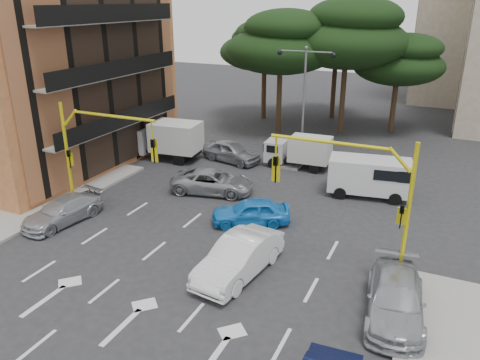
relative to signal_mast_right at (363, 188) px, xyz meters
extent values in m
plane|color=#28282B|center=(-6.80, -1.99, -3.88)|extent=(120.00, 120.00, 0.00)
cube|color=gray|center=(-6.80, 14.01, -3.81)|extent=(1.40, 6.00, 0.15)
cube|color=#A26232|center=(-24.80, 6.01, 2.62)|extent=(15.00, 16.00, 13.00)
cube|color=black|center=(-17.24, 6.01, 2.12)|extent=(0.12, 14.72, 11.20)
cube|color=black|center=(3.14, 30.01, 4.62)|extent=(0.12, 11.04, 16.20)
cube|color=black|center=(-1.86, 42.01, 3.62)|extent=(0.12, 11.04, 14.20)
cylinder|color=#382616|center=(-10.80, 20.01, -1.41)|extent=(0.44, 0.44, 4.95)
ellipsoid|color=black|center=(-10.80, 20.01, 3.05)|extent=(9.15, 9.15, 3.87)
ellipsoid|color=black|center=(-10.20, 19.61, 4.92)|extent=(6.86, 6.86, 2.86)
ellipsoid|color=black|center=(-11.30, 20.31, 4.37)|extent=(6.07, 6.07, 2.64)
cylinder|color=#382616|center=(-5.80, 22.01, -1.18)|extent=(0.44, 0.44, 5.40)
ellipsoid|color=black|center=(-5.80, 22.01, 3.68)|extent=(9.98, 9.98, 4.22)
ellipsoid|color=black|center=(-5.20, 21.61, 5.72)|extent=(7.49, 7.49, 3.12)
ellipsoid|color=black|center=(-6.30, 22.31, 5.12)|extent=(6.62, 6.62, 2.88)
cylinder|color=#382616|center=(-13.80, 24.01, -1.63)|extent=(0.44, 0.44, 4.50)
ellipsoid|color=black|center=(-13.80, 24.01, 2.42)|extent=(8.32, 8.32, 3.52)
ellipsoid|color=black|center=(-13.20, 23.61, 4.12)|extent=(6.24, 6.24, 2.60)
ellipsoid|color=black|center=(-14.30, 24.31, 3.62)|extent=(5.52, 5.52, 2.40)
cylinder|color=#382616|center=(-1.80, 24.01, -1.86)|extent=(0.44, 0.44, 4.05)
ellipsoid|color=black|center=(-1.80, 24.01, 1.79)|extent=(7.49, 7.49, 3.17)
ellipsoid|color=black|center=(-1.20, 23.61, 3.32)|extent=(5.62, 5.62, 2.34)
ellipsoid|color=black|center=(-2.30, 24.31, 2.87)|extent=(4.97, 4.97, 2.16)
cylinder|color=#382616|center=(-7.80, 27.01, -1.41)|extent=(0.44, 0.44, 4.95)
ellipsoid|color=black|center=(-7.80, 27.01, 3.05)|extent=(9.15, 9.15, 3.87)
ellipsoid|color=black|center=(-7.20, 26.61, 4.92)|extent=(6.86, 6.86, 2.86)
ellipsoid|color=black|center=(-8.30, 27.31, 4.37)|extent=(6.07, 6.07, 2.64)
cylinder|color=yellow|center=(1.80, 0.01, -0.88)|extent=(0.18, 0.18, 6.00)
cylinder|color=yellow|center=(1.25, 0.01, 1.37)|extent=(0.95, 0.14, 0.95)
cylinder|color=yellow|center=(-1.50, 0.01, 1.72)|extent=(4.80, 0.14, 0.14)
cylinder|color=yellow|center=(-3.70, 0.01, 1.27)|extent=(0.08, 0.08, 0.90)
imported|color=black|center=(-3.70, 0.01, 0.22)|extent=(0.20, 0.24, 1.20)
cube|color=yellow|center=(-3.70, 0.09, 0.22)|extent=(0.36, 0.06, 1.10)
imported|color=black|center=(1.58, -0.14, -0.88)|extent=(0.16, 0.20, 1.00)
cube|color=yellow|center=(1.58, -0.04, -0.88)|extent=(0.35, 0.08, 0.70)
cylinder|color=yellow|center=(-15.40, 0.01, -0.88)|extent=(0.18, 0.18, 6.00)
cylinder|color=yellow|center=(-14.85, 0.01, 1.37)|extent=(0.95, 0.14, 0.95)
cylinder|color=yellow|center=(-12.10, 0.01, 1.72)|extent=(4.80, 0.14, 0.14)
cylinder|color=yellow|center=(-9.90, 0.01, 1.27)|extent=(0.08, 0.08, 0.90)
imported|color=black|center=(-9.90, 0.01, 0.22)|extent=(0.20, 0.24, 1.20)
cube|color=yellow|center=(-9.90, 0.09, 0.22)|extent=(0.36, 0.06, 1.10)
imported|color=black|center=(-15.18, -0.14, -0.88)|extent=(0.16, 0.20, 1.00)
cube|color=yellow|center=(-15.18, -0.04, -0.88)|extent=(0.35, 0.08, 0.70)
cylinder|color=slate|center=(-6.80, 14.01, 0.02)|extent=(0.16, 0.16, 7.50)
cylinder|color=slate|center=(-7.70, 14.01, 3.67)|extent=(1.80, 0.10, 0.10)
sphere|color=black|center=(-8.70, 14.01, 3.52)|extent=(0.36, 0.36, 0.36)
cylinder|color=slate|center=(-5.90, 14.01, 3.67)|extent=(1.80, 0.10, 0.10)
sphere|color=black|center=(-4.90, 14.01, 3.52)|extent=(0.36, 0.36, 0.36)
sphere|color=slate|center=(-6.80, 14.01, 3.92)|extent=(0.24, 0.24, 0.24)
imported|color=white|center=(-4.42, -2.14, -3.07)|extent=(2.38, 5.14, 1.63)
imported|color=#1A7DD7|center=(-5.85, 2.43, -3.20)|extent=(4.30, 3.25, 1.36)
imported|color=#A9ABB2|center=(-14.80, -1.44, -3.24)|extent=(2.40, 4.64, 1.29)
imported|color=#969A9E|center=(-9.61, 5.38, -3.20)|extent=(5.25, 3.21, 1.36)
imported|color=gray|center=(-11.05, 11.01, -3.14)|extent=(4.66, 2.69, 1.49)
imported|color=#A0A2A7|center=(1.90, -2.27, -3.16)|extent=(2.64, 5.18, 1.44)
camera|label=1|loc=(2.68, -17.60, 7.01)|focal=35.00mm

